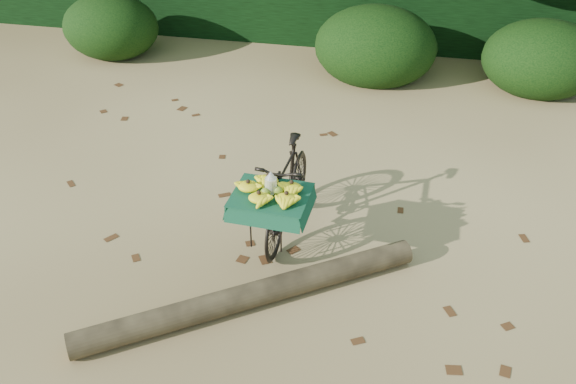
# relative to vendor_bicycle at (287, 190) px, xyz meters

# --- Properties ---
(ground) EXTENTS (80.00, 80.00, 0.00)m
(ground) POSITION_rel_vendor_bicycle_xyz_m (-0.99, -0.03, -0.50)
(ground) COLOR tan
(ground) RESTS_ON ground
(vendor_bicycle) EXTENTS (0.73, 1.73, 0.99)m
(vendor_bicycle) POSITION_rel_vendor_bicycle_xyz_m (0.00, 0.00, 0.00)
(vendor_bicycle) COLOR black
(vendor_bicycle) RESTS_ON ground
(fallen_log) EXTENTS (2.78, 2.02, 0.23)m
(fallen_log) POSITION_rel_vendor_bicycle_xyz_m (-0.06, -1.18, -0.39)
(fallen_log) COLOR brown
(fallen_log) RESTS_ON ground
(bush_clumps) EXTENTS (8.80, 1.70, 0.90)m
(bush_clumps) POSITION_rel_vendor_bicycle_xyz_m (-0.49, 4.27, -0.05)
(bush_clumps) COLOR black
(bush_clumps) RESTS_ON ground
(leaf_litter) EXTENTS (7.00, 7.30, 0.01)m
(leaf_litter) POSITION_rel_vendor_bicycle_xyz_m (-0.99, 0.62, -0.50)
(leaf_litter) COLOR #492A13
(leaf_litter) RESTS_ON ground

